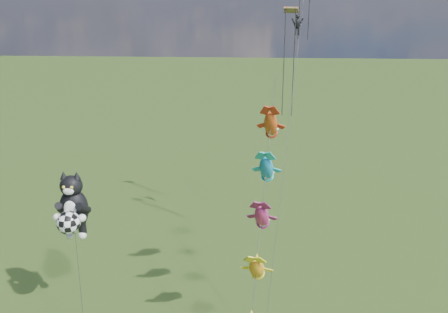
{
  "coord_description": "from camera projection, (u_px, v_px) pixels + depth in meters",
  "views": [
    {
      "loc": [
        11.81,
        -24.37,
        22.72
      ],
      "look_at": [
        9.58,
        11.91,
        10.44
      ],
      "focal_mm": 40.0,
      "sensor_mm": 36.0,
      "label": 1
    }
  ],
  "objects": [
    {
      "name": "fish_windsock_rig",
      "position": [
        262.0,
        216.0,
        30.61
      ],
      "size": [
        2.39,
        15.86,
        16.81
      ],
      "rotation": [
        0.0,
        0.0,
        0.2
      ],
      "color": "brown",
      "rests_on": "ground"
    },
    {
      "name": "cat_kite_rig",
      "position": [
        72.0,
        208.0,
        33.77
      ],
      "size": [
        2.4,
        4.08,
        11.16
      ],
      "rotation": [
        0.0,
        0.0,
        0.33
      ],
      "color": "brown",
      "rests_on": "ground"
    },
    {
      "name": "parafoil_rig",
      "position": [
        297.0,
        24.0,
        39.68
      ],
      "size": [
        4.02,
        17.36,
        26.17
      ],
      "rotation": [
        0.0,
        0.0,
        -0.1
      ],
      "color": "brown",
      "rests_on": "ground"
    }
  ]
}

